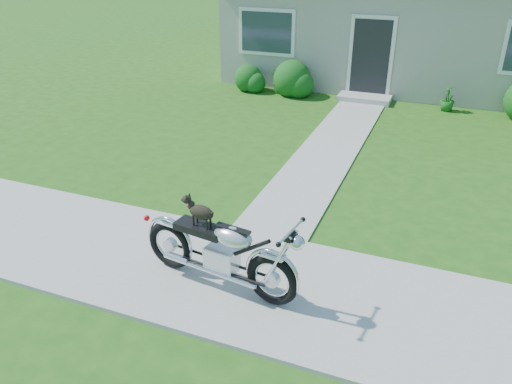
% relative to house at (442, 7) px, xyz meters
% --- Properties ---
extents(ground, '(80.00, 80.00, 0.00)m').
position_rel_house_xyz_m(ground, '(0.00, -11.99, -2.16)').
color(ground, '#235114').
rests_on(ground, ground).
extents(sidewalk, '(24.00, 2.20, 0.04)m').
position_rel_house_xyz_m(sidewalk, '(0.00, -11.99, -2.14)').
color(sidewalk, '#9E9B93').
rests_on(sidewalk, ground).
extents(walkway, '(1.20, 8.00, 0.03)m').
position_rel_house_xyz_m(walkway, '(-1.50, -6.99, -2.14)').
color(walkway, '#9E9B93').
rests_on(walkway, ground).
extents(house, '(12.60, 7.03, 4.50)m').
position_rel_house_xyz_m(house, '(0.00, 0.00, 0.00)').
color(house, '#A8A397').
rests_on(house, ground).
extents(shrub_row, '(10.44, 1.09, 1.09)m').
position_rel_house_xyz_m(shrub_row, '(0.41, -3.49, -1.72)').
color(shrub_row, '#144F16').
rests_on(shrub_row, ground).
extents(potted_plant_left, '(0.85, 0.83, 0.72)m').
position_rel_house_xyz_m(potted_plant_left, '(-3.88, -3.44, -1.80)').
color(potted_plant_left, '#1C5215').
rests_on(potted_plant_left, ground).
extents(potted_plant_right, '(0.43, 0.43, 0.65)m').
position_rel_house_xyz_m(potted_plant_right, '(0.62, -3.44, -1.83)').
color(potted_plant_right, '#1A601A').
rests_on(potted_plant_right, ground).
extents(motorcycle_with_dog, '(2.22, 0.64, 1.14)m').
position_rel_house_xyz_m(motorcycle_with_dog, '(-1.60, -12.25, -1.61)').
color(motorcycle_with_dog, black).
rests_on(motorcycle_with_dog, sidewalk).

